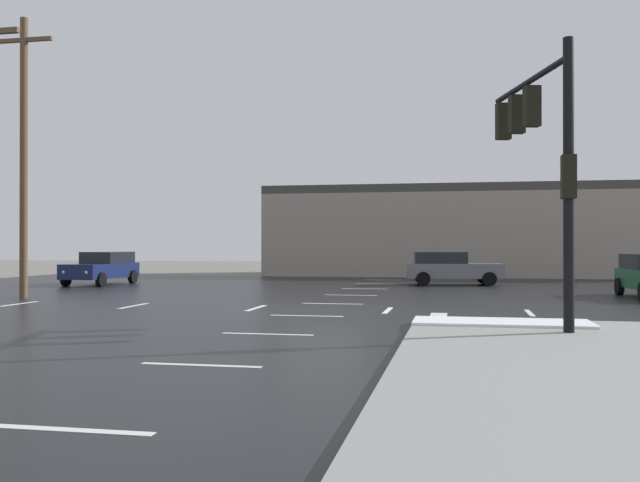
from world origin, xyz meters
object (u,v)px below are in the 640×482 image
traffic_signal_mast (541,141)px  sedan_navy (103,267)px  sedan_grey (450,268)px  utility_pole_far (24,152)px

traffic_signal_mast → sedan_navy: bearing=36.2°
sedan_grey → traffic_signal_mast: bearing=-89.3°
sedan_navy → utility_pole_far: (1.57, -8.71, 4.44)m
utility_pole_far → traffic_signal_mast: bearing=-20.1°
traffic_signal_mast → sedan_grey: bearing=-8.1°
traffic_signal_mast → sedan_grey: size_ratio=1.30×
sedan_navy → utility_pole_far: size_ratio=0.45×
traffic_signal_mast → sedan_grey: (-2.22, 17.94, -3.45)m
sedan_grey → utility_pole_far: bearing=-148.5°
sedan_grey → sedan_navy: bearing=-176.3°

